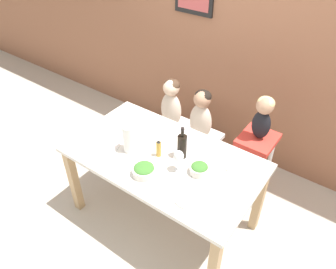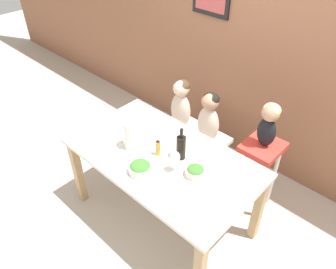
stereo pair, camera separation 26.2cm
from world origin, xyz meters
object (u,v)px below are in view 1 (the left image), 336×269
(chair_far_left, at_px, (171,131))
(dinner_plate_back_right, at_px, (237,164))
(chair_right_highchair, at_px, (255,152))
(wine_bottle, at_px, (182,146))
(chair_far_center, at_px, (199,143))
(salad_bowl_small, at_px, (199,169))
(person_child_left, at_px, (171,102))
(dinner_plate_front_right, at_px, (190,197))
(person_baby_right, at_px, (263,114))
(wine_glass_near, at_px, (179,157))
(salad_bowl_large, at_px, (144,170))
(dinner_plate_front_left, at_px, (106,145))
(dinner_plate_back_left, at_px, (140,121))
(paper_towel_roll, at_px, (130,138))
(person_child_center, at_px, (201,113))

(chair_far_left, height_order, dinner_plate_back_right, dinner_plate_back_right)
(chair_right_highchair, xyz_separation_m, wine_bottle, (-0.39, -0.64, 0.31))
(chair_far_center, relative_size, salad_bowl_small, 3.03)
(person_child_left, distance_m, dinner_plate_front_right, 1.30)
(person_baby_right, bearing_deg, dinner_plate_back_right, -87.59)
(wine_glass_near, relative_size, salad_bowl_large, 1.03)
(chair_far_center, bearing_deg, dinner_plate_front_right, -62.77)
(chair_right_highchair, distance_m, person_baby_right, 0.42)
(chair_far_center, height_order, salad_bowl_small, salad_bowl_small)
(salad_bowl_large, bearing_deg, chair_right_highchair, 62.33)
(chair_far_left, bearing_deg, dinner_plate_back_right, -25.31)
(chair_right_highchair, distance_m, wine_glass_near, 0.92)
(chair_right_highchair, height_order, salad_bowl_large, salad_bowl_large)
(wine_glass_near, xyz_separation_m, dinner_plate_front_right, (0.23, -0.18, -0.13))
(dinner_plate_front_left, bearing_deg, dinner_plate_back_right, 23.42)
(dinner_plate_back_left, relative_size, dinner_plate_front_right, 1.00)
(person_child_left, relative_size, paper_towel_roll, 2.18)
(person_child_left, bearing_deg, dinner_plate_back_left, -92.76)
(wine_bottle, relative_size, dinner_plate_back_right, 1.20)
(person_child_center, height_order, paper_towel_roll, paper_towel_roll)
(person_child_center, relative_size, wine_bottle, 1.89)
(person_baby_right, relative_size, dinner_plate_back_right, 1.71)
(wine_glass_near, distance_m, dinner_plate_front_right, 0.32)
(chair_right_highchair, height_order, wine_bottle, wine_bottle)
(person_baby_right, xyz_separation_m, salad_bowl_large, (-0.51, -0.98, -0.18))
(chair_right_highchair, relative_size, salad_bowl_large, 3.99)
(person_child_center, relative_size, salad_bowl_small, 3.58)
(chair_far_center, height_order, dinner_plate_front_right, dinner_plate_front_right)
(chair_right_highchair, relative_size, wine_bottle, 2.57)
(salad_bowl_large, bearing_deg, dinner_plate_back_left, 132.77)
(chair_right_highchair, height_order, dinner_plate_front_right, dinner_plate_front_right)
(chair_right_highchair, relative_size, salad_bowl_small, 4.86)
(chair_far_left, distance_m, dinner_plate_back_left, 0.61)
(chair_far_left, height_order, paper_towel_roll, paper_towel_roll)
(person_child_center, height_order, salad_bowl_small, person_child_center)
(person_child_center, relative_size, dinner_plate_front_right, 2.27)
(salad_bowl_small, distance_m, dinner_plate_front_left, 0.84)
(person_baby_right, height_order, dinner_plate_back_left, person_baby_right)
(dinner_plate_back_left, bearing_deg, salad_bowl_small, -17.05)
(wine_bottle, bearing_deg, person_child_center, 107.67)
(person_baby_right, relative_size, dinner_plate_back_left, 1.71)
(person_child_center, xyz_separation_m, wine_glass_near, (0.27, -0.79, 0.15))
(dinner_plate_front_left, relative_size, dinner_plate_back_right, 1.00)
(paper_towel_roll, xyz_separation_m, dinner_plate_back_right, (0.81, 0.37, -0.12))
(dinner_plate_back_right, bearing_deg, chair_right_highchair, 92.42)
(paper_towel_roll, bearing_deg, dinner_plate_back_right, 24.40)
(dinner_plate_back_right, bearing_deg, dinner_plate_back_left, -179.52)
(chair_far_left, relative_size, dinner_plate_back_left, 1.93)
(salad_bowl_small, distance_m, dinner_plate_back_left, 0.84)
(dinner_plate_back_left, bearing_deg, salad_bowl_large, -47.23)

